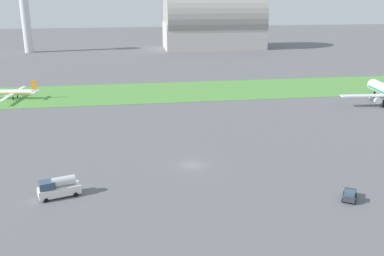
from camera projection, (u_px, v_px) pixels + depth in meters
name	position (u px, v px, depth m)	size (l,w,h in m)	color
ground_plane	(192.00, 165.00, 81.55)	(600.00, 600.00, 0.00)	slate
grass_taxiway_strip	(164.00, 92.00, 138.18)	(360.00, 28.00, 0.08)	#549342
airplane_taxiing_turboprop	(13.00, 92.00, 129.00)	(16.19, 18.85, 5.66)	white
fuel_truck_near_gate	(58.00, 187.00, 68.77)	(6.92, 4.23, 3.29)	white
pushback_tug_midfield	(350.00, 195.00, 67.77)	(3.43, 4.01, 1.95)	#2D333D
hangar_distant	(214.00, 23.00, 234.41)	(53.36, 28.08, 30.45)	#BCB7B2
control_tower	(25.00, 11.00, 216.58)	(8.00, 8.00, 34.64)	silver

